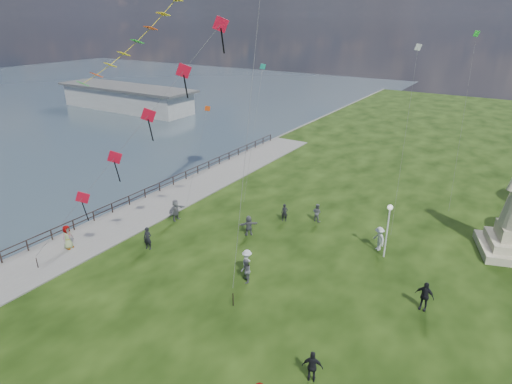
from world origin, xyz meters
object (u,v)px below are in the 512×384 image
Objects in this scene: person_9 at (424,296)px; person_1 at (246,271)px; person_0 at (148,238)px; person_2 at (247,262)px; person_8 at (379,239)px; person_3 at (312,366)px; person_11 at (249,225)px; person_10 at (68,238)px; pier_pavilion at (126,98)px; person_6 at (285,213)px; person_7 at (317,213)px; lamppost at (389,220)px; person_5 at (176,210)px.

person_1 is at bearing -156.88° from person_9.
person_1 is (8.73, 0.31, -0.04)m from person_0.
person_8 is at bearing -58.88° from person_2.
person_9 is (11.15, 2.50, 0.03)m from person_2.
person_2 is 9.92m from person_3.
person_11 is at bearing 35.20° from person_0.
person_10 is 1.12× the size of person_11.
person_9 is at bearing 125.54° from person_11.
person_3 is (59.11, -41.71, -0.97)m from pier_pavilion.
person_0 is 0.95× the size of person_8.
person_8 is at bearing -103.99° from person_3.
person_3 is 1.11× the size of person_6.
person_9 is at bearing -129.92° from person_3.
pier_pavilion is 18.64× the size of person_7.
pier_pavilion is at bearing 34.40° from person_10.
lamppost is at bearing -69.40° from person_10.
person_2 is 8.75m from person_6.
person_1 is at bearing 98.53° from person_7.
person_1 is 0.90× the size of person_5.
person_8 is (8.40, -0.50, 0.16)m from person_6.
lamppost is 13.57m from person_3.
person_7 is at bearing -84.68° from person_3.
person_11 is (5.25, 5.99, -0.06)m from person_0.
person_5 is 6.92m from person_11.
person_1 is (-6.85, -8.17, -2.18)m from lamppost.
lamppost is at bearing -64.64° from person_2.
person_2 is (-7.33, -7.29, -2.12)m from lamppost.
lamppost is at bearing 105.47° from person_1.
person_5 is (-17.17, -3.59, -2.09)m from lamppost.
person_9 is (10.67, 3.39, 0.10)m from person_1.
person_3 is at bearing -87.89° from lamppost.
person_8 is at bearing -25.43° from pier_pavilion.
person_0 is at bearing -107.23° from person_8.
person_3 is 17.53m from person_6.
person_5 is at bearing -47.84° from person_3.
person_7 is (2.36, 1.48, 0.02)m from person_6.
person_10 reaches higher than person_1.
person_0 is 1.04× the size of person_3.
person_5 is at bearing -32.15° from person_10.
person_9 is (19.40, 3.70, 0.05)m from person_0.
person_10 is (-13.32, -4.47, 0.02)m from person_2.
person_0 is 16.81m from person_3.
person_8 reaches higher than person_6.
person_1 is at bearing -171.01° from person_2.
person_5 is 1.00× the size of person_9.
person_8 is 10.17m from person_11.
person_9 is at bearing 153.58° from person_7.
person_9 is 1.01× the size of person_10.
person_9 is at bearing -83.14° from person_10.
person_9 is 14.33m from person_11.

